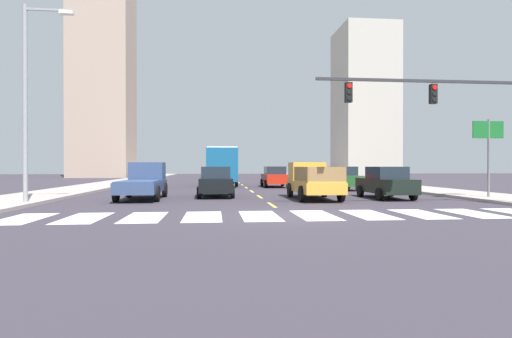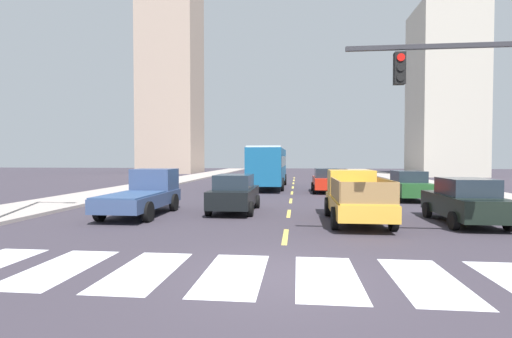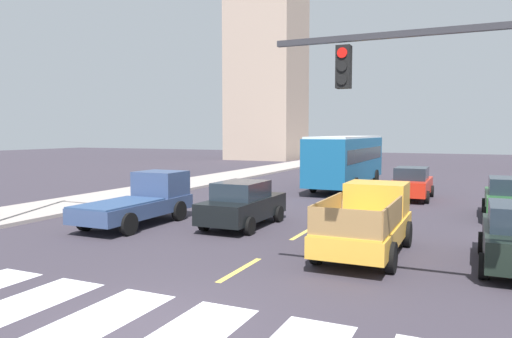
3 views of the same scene
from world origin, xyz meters
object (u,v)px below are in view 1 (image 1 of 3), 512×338
streetlight_left (29,94)px  direction_sign_green (488,142)px  sedan_near_right (342,178)px  traffic_signal_gantry (459,109)px  pickup_dark (144,182)px  city_bus (221,164)px  sedan_mid (216,182)px  pickup_stakebed (312,181)px  sedan_far (386,183)px  sedan_near_left (275,177)px

streetlight_left → direction_sign_green: bearing=1.8°
sedan_near_right → traffic_signal_gantry: size_ratio=0.47×
traffic_signal_gantry → pickup_dark: bearing=158.3°
city_bus → sedan_mid: city_bus is taller
streetlight_left → pickup_dark: bearing=34.5°
pickup_dark → pickup_stakebed: bearing=-5.2°
pickup_stakebed → city_bus: (-4.61, 15.92, 1.02)m
pickup_dark → traffic_signal_gantry: size_ratio=0.55×
sedan_near_right → traffic_signal_gantry: traffic_signal_gantry is taller
direction_sign_green → sedan_near_right: bearing=117.3°
sedan_near_right → streetlight_left: bearing=-147.6°
sedan_far → sedan_near_right: bearing=90.0°
sedan_far → traffic_signal_gantry: bearing=-72.6°
traffic_signal_gantry → streetlight_left: 19.01m
sedan_near_left → sedan_near_right: 6.29m
sedan_near_left → direction_sign_green: bearing=-56.1°
sedan_far → sedan_mid: 9.40m
sedan_near_left → direction_sign_green: direction_sign_green is taller
sedan_near_right → traffic_signal_gantry: bearing=-82.3°
sedan_near_left → streetlight_left: 20.17m
pickup_dark → sedan_near_left: size_ratio=1.18×
sedan_near_right → streetlight_left: (-17.69, -10.10, 4.11)m
pickup_stakebed → pickup_dark: same height
pickup_stakebed → sedan_near_right: size_ratio=1.18×
streetlight_left → traffic_signal_gantry: bearing=-7.8°
pickup_dark → sedan_far: size_ratio=1.18×
pickup_stakebed → traffic_signal_gantry: bearing=-41.7°
sedan_near_left → streetlight_left: size_ratio=0.49×
pickup_stakebed → pickup_dark: bearing=175.0°
streetlight_left → sedan_mid: bearing=26.5°
traffic_signal_gantry → city_bus: bearing=115.6°
city_bus → streetlight_left: size_ratio=1.20×
city_bus → sedan_near_left: size_ratio=2.45×
city_bus → sedan_near_left: 5.76m
city_bus → sedan_far: city_bus is taller
city_bus → sedan_near_left: bearing=-39.6°
traffic_signal_gantry → direction_sign_green: size_ratio=2.25×
pickup_dark → streetlight_left: bearing=-145.1°
sedan_near_right → pickup_dark: bearing=-149.4°
pickup_dark → sedan_mid: bearing=15.8°
pickup_dark → direction_sign_green: (18.00, -2.40, 2.11)m
pickup_stakebed → sedan_mid: pickup_stakebed is taller
city_bus → direction_sign_green: (13.63, -17.44, 1.08)m
sedan_near_right → streetlight_left: size_ratio=0.49×
sedan_far → sedan_near_right: 8.13m
city_bus → traffic_signal_gantry: size_ratio=1.14×
sedan_near_left → direction_sign_green: size_ratio=1.05×
streetlight_left → sedan_near_right: bearing=29.7°
city_bus → sedan_mid: bearing=-92.8°
sedan_mid → direction_sign_green: 14.74m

